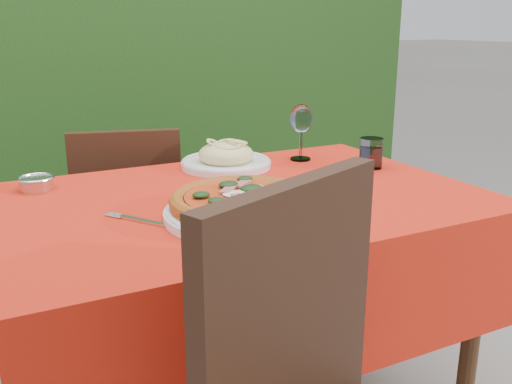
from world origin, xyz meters
name	(u,v)px	position (x,y,z in m)	size (l,w,h in m)	color
hedge	(105,80)	(0.00, 1.55, 0.92)	(3.20, 0.55, 1.78)	black
dining_table	(241,248)	(0.00, 0.00, 0.60)	(1.26, 0.86, 0.75)	#402714
chair_far	(130,222)	(-0.14, 0.68, 0.48)	(0.46, 0.46, 0.84)	black
pizza_plate	(244,205)	(-0.07, -0.17, 0.78)	(0.45, 0.45, 0.07)	silver
pasta_plate	(226,158)	(0.09, 0.30, 0.78)	(0.28, 0.28, 0.08)	silver
water_glass	(371,155)	(0.50, 0.09, 0.79)	(0.07, 0.07, 0.10)	silver
wine_glass	(301,121)	(0.35, 0.28, 0.88)	(0.08, 0.08, 0.19)	silver
fork	(145,221)	(-0.29, -0.09, 0.75)	(0.03, 0.20, 0.01)	silver
steel_ramekin	(36,184)	(-0.48, 0.30, 0.76)	(0.09, 0.09, 0.03)	silver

